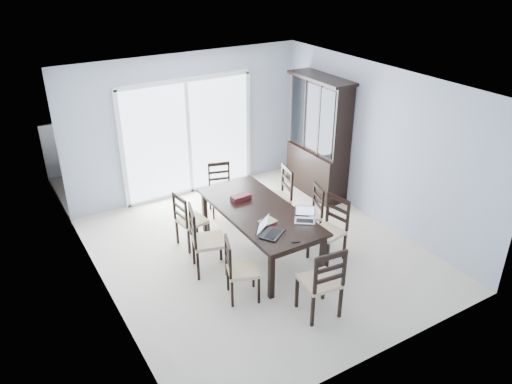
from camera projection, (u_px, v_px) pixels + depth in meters
floor at (259, 253)px, 7.63m from camera, size 5.00×5.00×0.00m
ceiling at (260, 85)px, 6.47m from camera, size 5.00×5.00×0.00m
back_wall at (187, 126)px, 8.97m from camera, size 4.50×0.02×2.60m
wall_left at (100, 216)px, 6.02m from camera, size 0.02×5.00×2.60m
wall_right at (378, 146)px, 8.09m from camera, size 0.02×5.00×2.60m
balcony at (172, 174)px, 10.34m from camera, size 4.50×2.00×0.10m
railing at (152, 133)px, 10.84m from camera, size 4.50×0.06×1.10m
dining_table at (259, 214)px, 7.33m from camera, size 1.00×2.20×0.75m
china_hutch at (319, 138)px, 9.04m from camera, size 0.50×1.38×2.20m
sliding_door at (188, 137)px, 9.05m from camera, size 2.52×0.05×2.18m
chair_left_near at (236, 263)px, 6.43m from camera, size 0.50×0.50×1.03m
chair_left_mid at (201, 233)px, 6.94m from camera, size 0.56×0.55×1.19m
chair_left_far at (186, 215)px, 7.55m from camera, size 0.45×0.44×1.05m
chair_right_near at (332, 222)px, 7.29m from camera, size 0.50×0.49×1.12m
chair_right_mid at (312, 207)px, 7.77m from camera, size 0.50×0.49×1.05m
chair_right_far at (281, 190)px, 8.20m from camera, size 0.52×0.51×1.15m
chair_end_near at (324, 276)px, 6.05m from camera, size 0.49×0.50×1.18m
chair_end_far at (220, 183)px, 8.60m from camera, size 0.48×0.49×1.02m
laptop_dark at (272, 231)px, 6.65m from camera, size 0.42×0.39×0.24m
laptop_silver at (305, 218)px, 6.97m from camera, size 0.35×0.33×0.20m
book_stack at (267, 222)px, 6.94m from camera, size 0.25×0.21×0.04m
cell_phone at (296, 242)px, 6.51m from camera, size 0.11×0.07×0.01m
game_box at (241, 197)px, 7.57m from camera, size 0.30×0.16×0.07m
hot_tub at (146, 150)px, 10.02m from camera, size 2.08×1.88×1.03m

